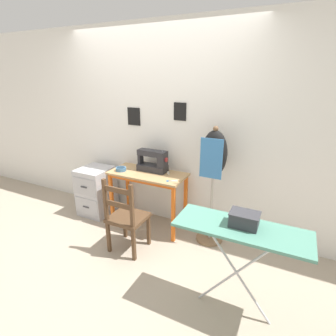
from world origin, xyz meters
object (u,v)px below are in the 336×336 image
wooden_chair (126,218)px  ironing_board (241,232)px  dress_form (214,163)px  scissors (170,181)px  storage_box (244,219)px  sewing_machine (154,162)px  filing_cabinet (96,191)px  thread_spool_near_machine (168,173)px  fabric_bowl (121,169)px

wooden_chair → ironing_board: bearing=-13.4°
dress_form → ironing_board: size_ratio=1.39×
scissors → storage_box: 1.23m
sewing_machine → filing_cabinet: 1.06m
thread_spool_near_machine → wooden_chair: 0.76m
fabric_bowl → dress_form: 1.22m
storage_box → ironing_board: bearing=-111.0°
thread_spool_near_machine → dress_form: size_ratio=0.03×
fabric_bowl → storage_box: (1.71, -0.76, 0.11)m
thread_spool_near_machine → sewing_machine: bearing=175.3°
scissors → fabric_bowl: bearing=177.0°
sewing_machine → wooden_chair: bearing=-89.4°
dress_form → storage_box: bearing=-59.6°
dress_form → storage_box: size_ratio=6.36×
scissors → thread_spool_near_machine: 0.23m
ironing_board → storage_box: storage_box is taller
storage_box → wooden_chair: bearing=168.0°
scissors → filing_cabinet: 1.31m
sewing_machine → scissors: bearing=-32.6°
wooden_chair → dress_form: size_ratio=0.64×
fabric_bowl → filing_cabinet: (-0.51, 0.06, -0.44)m
scissors → filing_cabinet: bearing=175.6°
ironing_board → sewing_machine: bearing=143.4°
sewing_machine → storage_box: sewing_machine is taller
fabric_bowl → wooden_chair: 0.72m
wooden_chair → filing_cabinet: (-0.91, 0.54, -0.07)m
fabric_bowl → filing_cabinet: size_ratio=0.20×
dress_form → filing_cabinet: bearing=-178.0°
fabric_bowl → dress_form: (1.19, 0.12, 0.23)m
wooden_chair → storage_box: storage_box is taller
filing_cabinet → storage_box: size_ratio=3.08×
thread_spool_near_machine → dress_form: bearing=-4.2°
scissors → ironing_board: (0.97, -0.75, 0.03)m
storage_box → sewing_machine: bearing=144.5°
fabric_bowl → filing_cabinet: bearing=173.5°
fabric_bowl → thread_spool_near_machine: size_ratio=3.73×
scissors → ironing_board: 1.23m
ironing_board → filing_cabinet: bearing=158.9°
scissors → thread_spool_near_machine: bearing=121.3°
filing_cabinet → storage_box: storage_box is taller
filing_cabinet → storage_box: (2.22, -0.82, 0.54)m
thread_spool_near_machine → wooden_chair: wooden_chair is taller
thread_spool_near_machine → filing_cabinet: (-1.12, -0.10, -0.43)m
fabric_bowl → ironing_board: ironing_board is taller
ironing_board → wooden_chair: bearing=166.6°
sewing_machine → storage_box: 1.62m
thread_spool_near_machine → wooden_chair: (-0.21, -0.64, -0.35)m
fabric_bowl → storage_box: size_ratio=0.61×
fabric_bowl → ironing_board: 1.87m
fabric_bowl → dress_form: dress_form is taller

